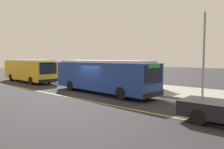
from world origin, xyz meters
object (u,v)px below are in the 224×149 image
transit_bus_second (29,70)px  route_sign_post (156,72)px  transit_bus_main (103,75)px  pedestrian_commuter (153,81)px  waiting_bench (146,83)px

transit_bus_second → route_sign_post: same height
transit_bus_main → route_sign_post: size_ratio=3.96×
transit_bus_main → pedestrian_commuter: size_ratio=6.57×
transit_bus_second → waiting_bench: (15.22, 4.67, -0.98)m
waiting_bench → route_sign_post: size_ratio=0.57×
transit_bus_main → pedestrian_commuter: transit_bus_main is taller
transit_bus_second → route_sign_post: bearing=7.0°
transit_bus_second → route_sign_post: 17.86m
transit_bus_main → route_sign_post: 4.66m
route_sign_post → pedestrian_commuter: (-0.80, 0.93, -0.84)m
waiting_bench → route_sign_post: 3.77m
waiting_bench → route_sign_post: bearing=-44.8°
transit_bus_second → route_sign_post: (17.73, 2.18, 0.34)m
route_sign_post → pedestrian_commuter: route_sign_post is taller
waiting_bench → pedestrian_commuter: bearing=-42.5°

